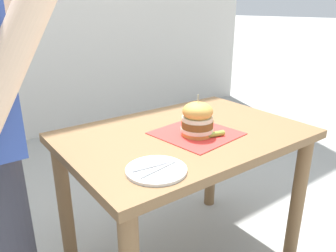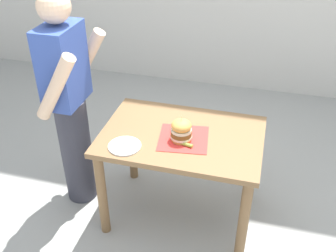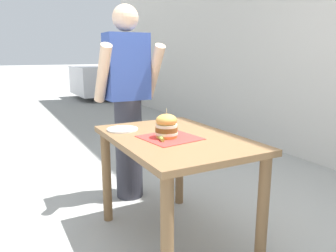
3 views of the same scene
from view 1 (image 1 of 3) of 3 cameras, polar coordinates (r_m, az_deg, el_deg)
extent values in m
cube|color=brown|center=(1.54, 2.99, -1.68)|extent=(0.77, 1.12, 0.04)
cylinder|color=brown|center=(1.87, 21.63, -11.96)|extent=(0.07, 0.07, 0.72)
cylinder|color=brown|center=(2.22, 7.53, -5.38)|extent=(0.07, 0.07, 0.72)
cylinder|color=brown|center=(1.77, -17.44, -13.50)|extent=(0.07, 0.07, 0.72)
cube|color=red|center=(1.51, 4.94, -1.30)|extent=(0.38, 0.38, 0.00)
cylinder|color=gold|center=(1.49, 5.07, -1.18)|extent=(0.14, 0.14, 0.02)
cylinder|color=beige|center=(1.48, 5.09, -0.51)|extent=(0.15, 0.15, 0.02)
cylinder|color=brown|center=(1.47, 5.12, 0.39)|extent=(0.14, 0.14, 0.03)
cylinder|color=beige|center=(1.47, 5.15, 1.30)|extent=(0.14, 0.14, 0.02)
ellipsoid|color=gold|center=(1.45, 5.19, 2.55)|extent=(0.14, 0.14, 0.08)
cylinder|color=#D1B77F|center=(1.44, 5.25, 4.44)|extent=(0.00, 0.00, 0.05)
cylinder|color=#8EA83D|center=(1.48, 8.20, -1.42)|extent=(0.04, 0.09, 0.02)
cylinder|color=white|center=(1.17, -2.06, -7.66)|extent=(0.22, 0.22, 0.01)
cylinder|color=silver|center=(1.16, -1.64, -7.51)|extent=(0.04, 0.17, 0.01)
cylinder|color=silver|center=(1.18, -2.48, -6.96)|extent=(0.03, 0.17, 0.01)
camera|label=2|loc=(2.04, 102.30, 26.45)|focal=42.00mm
camera|label=3|loc=(2.74, 53.61, 11.81)|focal=35.00mm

